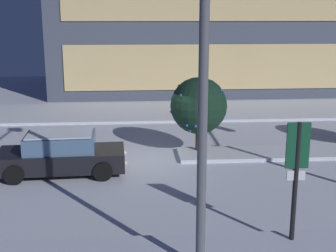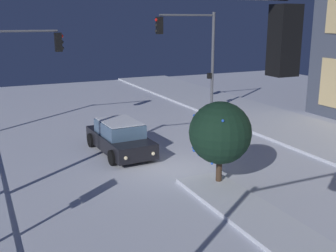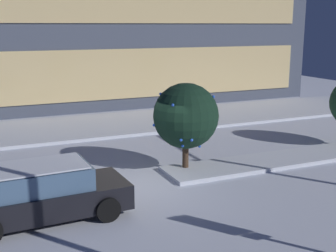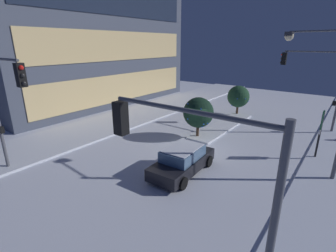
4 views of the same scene
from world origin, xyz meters
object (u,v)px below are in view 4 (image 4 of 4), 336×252
traffic_light_corner_near_right (317,76)px  traffic_light_corner_near_left (192,167)px  car_near (183,161)px  decorated_tree_left_of_median (238,97)px  street_lamp_arched (330,84)px  traffic_light_corner_far_left (4,98)px  decorated_tree_median (198,113)px  parking_info_sign (321,129)px

traffic_light_corner_near_right → traffic_light_corner_near_left: 18.19m
car_near → decorated_tree_left_of_median: bearing=6.8°
car_near → decorated_tree_left_of_median: (13.04, 2.15, 1.16)m
traffic_light_corner_near_right → street_lamp_arched: bearing=100.3°
traffic_light_corner_far_left → street_lamp_arched: bearing=37.7°
traffic_light_corner_far_left → decorated_tree_median: bearing=66.6°
traffic_light_corner_far_left → parking_info_sign: 17.47m
parking_info_sign → street_lamp_arched: bearing=94.8°
car_near → decorated_tree_left_of_median: size_ratio=1.56×
street_lamp_arched → parking_info_sign: street_lamp_arched is taller
street_lamp_arched → decorated_tree_median: (1.12, 7.89, -3.00)m
parking_info_sign → car_near: bearing=49.6°
traffic_light_corner_far_left → decorated_tree_median: size_ratio=2.05×
car_near → decorated_tree_median: size_ratio=1.47×
parking_info_sign → decorated_tree_left_of_median: bearing=-39.2°
car_near → traffic_light_corner_near_right: traffic_light_corner_near_right is taller
car_near → traffic_light_corner_far_left: 9.53m
car_near → parking_info_sign: parking_info_sign is taller
traffic_light_corner_near_right → decorated_tree_median: bearing=49.6°
decorated_tree_median → decorated_tree_left_of_median: (7.89, 0.08, -0.10)m
street_lamp_arched → decorated_tree_median: bearing=-4.1°
traffic_light_corner_near_left → parking_info_sign: (11.98, -1.71, -1.95)m
street_lamp_arched → traffic_light_corner_near_right: bearing=-75.7°
parking_info_sign → decorated_tree_median: bearing=10.2°
traffic_light_corner_near_right → traffic_light_corner_near_left: bearing=89.1°
traffic_light_corner_near_left → decorated_tree_median: (10.75, 6.03, -1.95)m
decorated_tree_median → car_near: bearing=-158.0°
car_near → parking_info_sign: 8.63m
decorated_tree_median → traffic_light_corner_near_left: bearing=-150.7°
car_near → traffic_light_corner_far_left: (-5.66, 6.75, 3.63)m
traffic_light_corner_far_left → street_lamp_arched: street_lamp_arched is taller
traffic_light_corner_near_left → parking_info_sign: bearing=-98.1°
traffic_light_corner_near_right → traffic_light_corner_near_left: traffic_light_corner_near_right is taller
street_lamp_arched → decorated_tree_median: 8.52m
street_lamp_arched → decorated_tree_median: street_lamp_arched is taller
decorated_tree_median → decorated_tree_left_of_median: size_ratio=1.06×
car_near → traffic_light_corner_near_right: size_ratio=0.71×
decorated_tree_left_of_median → parking_info_sign: bearing=-130.4°
traffic_light_corner_far_left → parking_info_sign: (12.06, -12.42, -2.37)m
traffic_light_corner_near_right → traffic_light_corner_far_left: bearing=58.9°
traffic_light_corner_far_left → decorated_tree_median: (10.82, -4.67, -2.37)m
parking_info_sign → decorated_tree_left_of_median: (6.65, 7.82, -0.10)m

